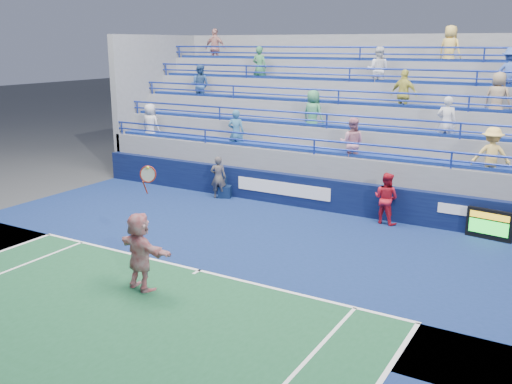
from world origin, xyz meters
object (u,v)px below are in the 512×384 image
Objects in this scene: tennis_player at (140,251)px; ball_girl at (386,198)px; judge_chair at (225,191)px; serve_speed_board at (489,225)px; line_judge at (218,178)px.

ball_girl is (3.28, 7.64, -0.11)m from tennis_player.
ball_girl is at bearing -0.74° from judge_chair.
tennis_player reaches higher than ball_girl.
serve_speed_board is at bearing -166.92° from ball_girl.
serve_speed_board is at bearing -0.21° from judge_chair.
tennis_player reaches higher than serve_speed_board.
serve_speed_board is 0.44× the size of tennis_player.
judge_chair is 0.49× the size of ball_girl.
ball_girl is at bearing 157.81° from line_judge.
tennis_player is at bearing -129.56° from serve_speed_board.
serve_speed_board is 3.09m from ball_girl.
judge_chair is at bearing 11.53° from ball_girl.
tennis_player is 1.80× the size of ball_girl.
serve_speed_board reaches higher than judge_chair.
serve_speed_board is 0.79× the size of ball_girl.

